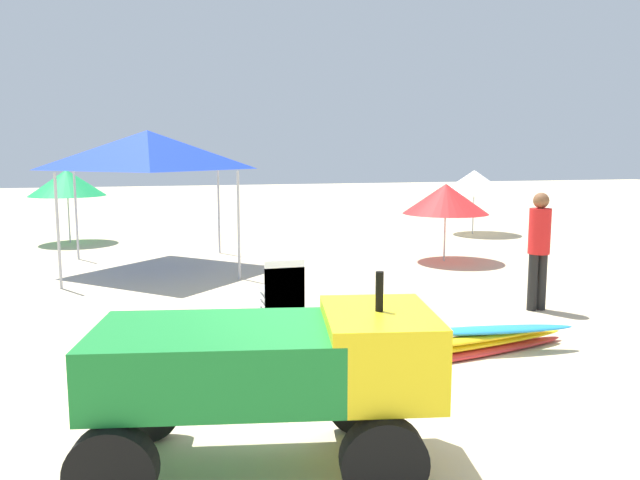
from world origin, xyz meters
TOP-DOWN VIEW (x-y plane):
  - ground at (0.00, 0.00)m, footprint 80.00×80.00m
  - utility_cart at (-1.08, -1.11)m, footprint 2.74×1.74m
  - stacked_plastic_chairs at (-0.37, 1.70)m, footprint 0.48×0.48m
  - surfboard_pile at (1.87, 0.84)m, footprint 2.60×0.72m
  - lifeguard_near_center at (3.73, 2.46)m, footprint 0.32×0.32m
  - popup_canopy at (-1.82, 7.60)m, footprint 3.19×3.19m
  - beach_umbrella_left at (4.37, 6.73)m, footprint 1.86×1.86m
  - beach_umbrella_mid at (7.33, 10.69)m, footprint 1.95×1.95m
  - beach_umbrella_far at (-3.85, 11.99)m, footprint 1.96×1.96m
  - cooler_box at (-1.73, 1.67)m, footprint 0.50×0.33m

SIDE VIEW (x-z plane):
  - ground at x=0.00m, z-range 0.00..0.00m
  - surfboard_pile at x=1.87m, z-range 0.00..0.32m
  - cooler_box at x=-1.73m, z-range 0.00..0.38m
  - stacked_plastic_chairs at x=-0.37m, z-range 0.10..1.21m
  - utility_cart at x=-1.08m, z-range 0.03..1.53m
  - lifeguard_near_center at x=3.73m, z-range 0.14..1.92m
  - beach_umbrella_left at x=4.37m, z-range 0.52..2.22m
  - beach_umbrella_mid at x=7.33m, z-range 0.59..2.45m
  - beach_umbrella_far at x=-3.85m, z-range 0.62..2.54m
  - popup_canopy at x=-1.82m, z-range 1.01..3.82m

